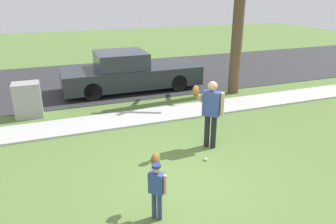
% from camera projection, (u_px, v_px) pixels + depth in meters
% --- Properties ---
extents(ground_plane, '(48.00, 48.00, 0.00)m').
position_uv_depth(ground_plane, '(141.00, 119.00, 9.55)').
color(ground_plane, '#567538').
extents(sidewalk_strip, '(36.00, 1.20, 0.06)m').
position_uv_depth(sidewalk_strip, '(140.00, 117.00, 9.63)').
color(sidewalk_strip, '#B2B2AD').
rests_on(sidewalk_strip, ground).
extents(road_surface, '(36.00, 6.80, 0.02)m').
position_uv_depth(road_surface, '(109.00, 78.00, 14.01)').
color(road_surface, '#2D2D30').
rests_on(road_surface, ground).
extents(person_adult, '(0.85, 0.49, 1.68)m').
position_uv_depth(person_adult, '(210.00, 108.00, 7.48)').
color(person_adult, black).
rests_on(person_adult, ground).
extents(person_child, '(0.35, 0.57, 1.08)m').
position_uv_depth(person_child, '(157.00, 180.00, 5.23)').
color(person_child, navy).
rests_on(person_child, ground).
extents(baseball, '(0.07, 0.07, 0.07)m').
position_uv_depth(baseball, '(206.00, 159.00, 7.23)').
color(baseball, white).
rests_on(baseball, ground).
extents(utility_cabinet, '(0.78, 0.60, 1.07)m').
position_uv_depth(utility_cabinet, '(28.00, 100.00, 9.59)').
color(utility_cabinet, gray).
rests_on(utility_cabinet, ground).
extents(street_tree_near, '(1.85, 1.89, 5.94)m').
position_uv_depth(street_tree_near, '(240.00, 6.00, 10.97)').
color(street_tree_near, brown).
rests_on(street_tree_near, ground).
extents(parked_pickup_dark, '(5.20, 1.95, 1.48)m').
position_uv_depth(parked_pickup_dark, '(129.00, 73.00, 12.20)').
color(parked_pickup_dark, '#23282D').
rests_on(parked_pickup_dark, road_surface).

